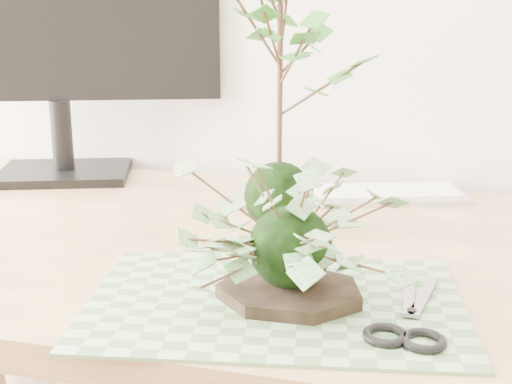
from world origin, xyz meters
TOP-DOWN VIEW (x-y plane):
  - desk at (0.01, 1.23)m, footprint 1.60×0.70m
  - cutting_mat at (0.05, 1.04)m, footprint 0.47×0.35m
  - stone_dish at (0.07, 1.05)m, footprint 0.18×0.18m
  - ivy_kokedama at (0.07, 1.05)m, footprint 0.33×0.33m
  - maple_kokedama at (-0.01, 1.29)m, footprint 0.27×0.27m
  - keyboard at (0.08, 1.48)m, footprint 0.40×0.23m
  - monitor at (-0.47, 1.49)m, footprint 0.57×0.25m
  - scissors at (0.20, 1.00)m, footprint 0.09×0.19m

SIDE VIEW (x-z plane):
  - desk at x=0.01m, z-range 0.28..1.02m
  - cutting_mat at x=0.05m, z-range 0.74..0.74m
  - keyboard at x=0.08m, z-range 0.74..0.75m
  - scissors at x=0.20m, z-range 0.74..0.75m
  - stone_dish at x=0.07m, z-range 0.74..0.76m
  - ivy_kokedama at x=0.07m, z-range 0.76..0.95m
  - maple_kokedama at x=-0.01m, z-range 0.83..1.25m
  - monitor at x=-0.47m, z-range 0.78..1.31m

